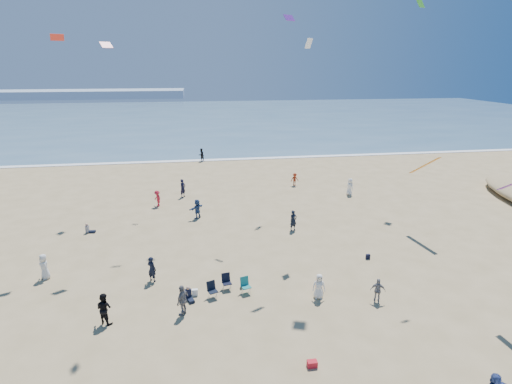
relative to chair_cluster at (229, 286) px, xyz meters
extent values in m
cube|color=#476B84|center=(-0.54, 85.72, -0.47)|extent=(220.00, 100.00, 0.06)
cube|color=white|center=(-0.54, 35.72, -0.46)|extent=(220.00, 1.20, 0.08)
cube|color=#7A8EA8|center=(-60.54, 160.72, 1.10)|extent=(110.00, 20.00, 3.20)
imported|color=gray|center=(8.46, -2.12, 0.22)|extent=(0.92, 0.65, 1.44)
imported|color=#B61A2B|center=(-5.46, 16.68, 0.29)|extent=(1.02, 1.18, 1.58)
imported|color=#992D15|center=(9.44, 21.52, 0.22)|extent=(0.96, 0.58, 1.44)
imported|color=#2D4A7E|center=(-1.67, 12.92, 0.38)|extent=(1.50, 1.53, 1.75)
imported|color=white|center=(14.34, 17.22, 0.40)|extent=(0.83, 1.02, 1.80)
imported|color=black|center=(-3.07, 19.21, 0.46)|extent=(0.79, 0.83, 1.91)
imported|color=slate|center=(-2.66, -1.70, 0.39)|extent=(0.90, 1.13, 1.79)
imported|color=black|center=(6.14, 8.82, 0.37)|extent=(0.74, 0.61, 1.74)
imported|color=black|center=(-0.82, 35.33, 0.43)|extent=(1.14, 1.13, 1.86)
imported|color=black|center=(-4.66, 2.20, 0.35)|extent=(0.74, 0.69, 1.69)
imported|color=white|center=(5.19, -1.27, 0.27)|extent=(0.83, 0.62, 1.54)
imported|color=silver|center=(-11.49, 3.60, 0.34)|extent=(0.92, 0.98, 1.69)
imported|color=black|center=(-6.73, -1.85, 0.38)|extent=(1.08, 1.01, 1.76)
cube|color=white|center=(-2.02, 0.11, -0.30)|extent=(0.35, 0.20, 0.40)
cube|color=black|center=(0.93, 0.53, -0.31)|extent=(0.30, 0.22, 0.38)
cube|color=red|center=(3.22, -6.68, -0.35)|extent=(0.45, 0.30, 0.30)
cube|color=black|center=(10.16, 3.02, -0.33)|extent=(0.28, 0.18, 0.34)
cube|color=white|center=(6.82, 8.57, 14.11)|extent=(0.64, 0.56, 0.69)
cube|color=red|center=(-10.39, 9.19, 14.40)|extent=(0.87, 0.52, 0.43)
cube|color=#551D8A|center=(4.72, 5.95, 15.51)|extent=(0.84, 0.68, 0.39)
cube|color=#E52E46|center=(-7.21, 8.78, 13.93)|extent=(0.89, 0.82, 0.41)
cube|color=green|center=(12.54, 4.04, 16.26)|extent=(0.57, 0.50, 0.53)
cube|color=orange|center=(16.30, 7.30, 5.04)|extent=(0.35, 2.64, 1.87)
camera|label=1|loc=(-1.58, -21.03, 12.60)|focal=28.00mm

